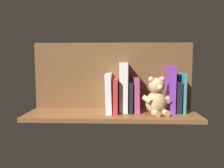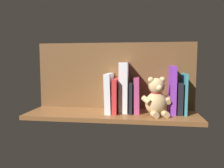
% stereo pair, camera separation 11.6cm
% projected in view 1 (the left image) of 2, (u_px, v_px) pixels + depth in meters
% --- Properties ---
extents(ground_plane, '(0.92, 0.28, 0.02)m').
position_uv_depth(ground_plane, '(112.00, 114.00, 1.18)').
color(ground_plane, brown).
extents(shelf_back_panel, '(0.92, 0.02, 0.38)m').
position_uv_depth(shelf_back_panel, '(113.00, 76.00, 1.27)').
color(shelf_back_panel, brown).
rests_on(shelf_back_panel, ground_plane).
extents(book_0, '(0.01, 0.14, 0.21)m').
position_uv_depth(book_0, '(182.00, 93.00, 1.19)').
color(book_0, teal).
rests_on(book_0, ground_plane).
extents(book_1, '(0.03, 0.14, 0.17)m').
position_uv_depth(book_1, '(176.00, 97.00, 1.19)').
color(book_1, black).
rests_on(book_1, ground_plane).
extents(book_2, '(0.03, 0.14, 0.25)m').
position_uv_depth(book_2, '(170.00, 89.00, 1.19)').
color(book_2, purple).
rests_on(book_2, ground_plane).
extents(teddy_bear, '(0.15, 0.15, 0.20)m').
position_uv_depth(teddy_bear, '(157.00, 98.00, 1.13)').
color(teddy_bear, tan).
rests_on(teddy_bear, ground_plane).
extents(book_3, '(0.03, 0.14, 0.19)m').
position_uv_depth(book_3, '(136.00, 94.00, 1.20)').
color(book_3, '#B23F72').
rests_on(book_3, ground_plane).
extents(book_4, '(0.02, 0.15, 0.16)m').
position_uv_depth(book_4, '(131.00, 97.00, 1.19)').
color(book_4, black).
rests_on(book_4, ground_plane).
extents(dictionary_thick_white, '(0.05, 0.13, 0.27)m').
position_uv_depth(dictionary_thick_white, '(123.00, 87.00, 1.20)').
color(dictionary_thick_white, silver).
rests_on(dictionary_thick_white, ground_plane).
extents(book_5, '(0.02, 0.17, 0.18)m').
position_uv_depth(book_5, '(116.00, 95.00, 1.19)').
color(book_5, red).
rests_on(book_5, ground_plane).
extents(book_6, '(0.04, 0.17, 0.21)m').
position_uv_depth(book_6, '(109.00, 93.00, 1.18)').
color(book_6, silver).
rests_on(book_6, ground_plane).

